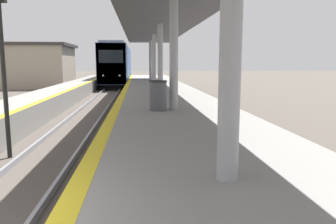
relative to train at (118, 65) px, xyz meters
name	(u,v)px	position (x,y,z in m)	size (l,w,h in m)	color
train	(118,65)	(0.00, 0.00, 0.00)	(2.73, 19.12, 4.63)	black
signal_near	(0,28)	(-1.10, -30.77, 1.12)	(0.36, 0.31, 5.02)	black
station_canopy	(160,23)	(3.66, -21.85, 2.32)	(4.22, 34.39, 3.88)	#99999E
trash_bin	(158,95)	(3.10, -28.94, -0.85)	(0.60, 0.60, 1.01)	#4C4C51
station_building	(5,66)	(-11.44, -3.80, -0.07)	(13.85, 7.13, 4.54)	tan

